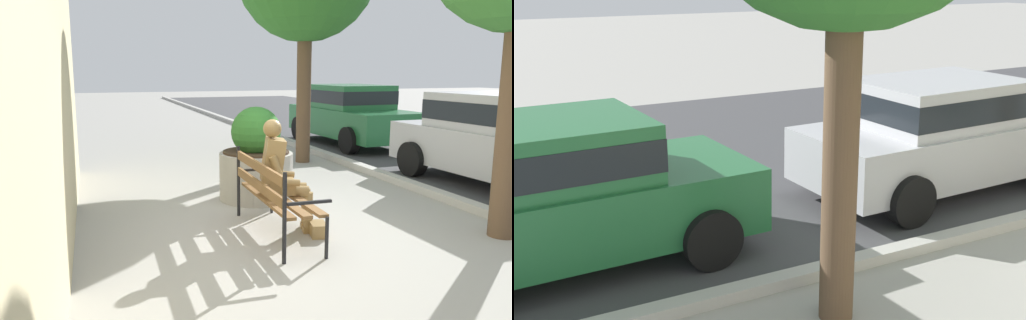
# 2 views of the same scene
# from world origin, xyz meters

# --- Properties ---
(ground_plane) EXTENTS (80.00, 80.00, 0.00)m
(ground_plane) POSITION_xyz_m (0.00, 0.00, 0.00)
(ground_plane) COLOR #9E9B93
(curb_stone) EXTENTS (60.00, 0.20, 0.12)m
(curb_stone) POSITION_xyz_m (0.00, 2.90, 0.06)
(curb_stone) COLOR #B2AFA8
(curb_stone) RESTS_ON ground
(building_wall_behind) EXTENTS (12.00, 0.50, 4.24)m
(building_wall_behind) POSITION_xyz_m (1.50, -2.60, 2.12)
(building_wall_behind) COLOR #C6B78C
(building_wall_behind) RESTS_ON ground
(park_bench) EXTENTS (1.81, 0.58, 0.95)m
(park_bench) POSITION_xyz_m (0.10, -0.13, 0.54)
(park_bench) COLOR brown
(park_bench) RESTS_ON ground
(bronze_statue_seated) EXTENTS (0.78, 0.80, 1.37)m
(bronze_statue_seated) POSITION_xyz_m (0.02, 0.08, 0.67)
(bronze_statue_seated) COLOR olive
(bronze_statue_seated) RESTS_ON ground
(concrete_planter) EXTENTS (1.11, 1.11, 1.41)m
(concrete_planter) POSITION_xyz_m (-1.57, 0.24, 0.58)
(concrete_planter) COLOR #A8A399
(concrete_planter) RESTS_ON ground
(parked_car_green) EXTENTS (4.16, 2.04, 1.56)m
(parked_car_green) POSITION_xyz_m (-6.16, 4.41, 0.84)
(parked_car_green) COLOR #236638
(parked_car_green) RESTS_ON ground
(parked_car_silver) EXTENTS (4.16, 2.04, 1.56)m
(parked_car_silver) POSITION_xyz_m (-0.95, 4.41, 0.84)
(parked_car_silver) COLOR #B7B7BC
(parked_car_silver) RESTS_ON ground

